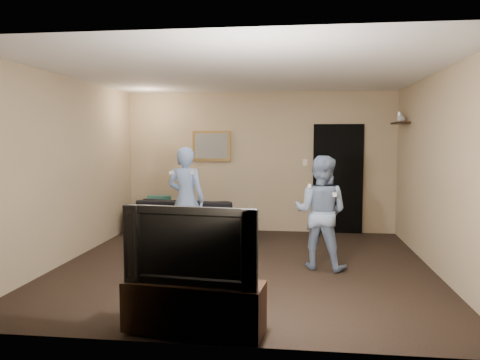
# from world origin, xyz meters

# --- Properties ---
(ground) EXTENTS (5.00, 5.00, 0.00)m
(ground) POSITION_xyz_m (0.00, 0.00, 0.00)
(ground) COLOR black
(ground) RESTS_ON ground
(ceiling) EXTENTS (5.00, 5.00, 0.04)m
(ceiling) POSITION_xyz_m (0.00, 0.00, 2.60)
(ceiling) COLOR silver
(ceiling) RESTS_ON wall_back
(wall_back) EXTENTS (5.00, 0.04, 2.60)m
(wall_back) POSITION_xyz_m (0.00, 2.50, 1.30)
(wall_back) COLOR tan
(wall_back) RESTS_ON ground
(wall_front) EXTENTS (5.00, 0.04, 2.60)m
(wall_front) POSITION_xyz_m (0.00, -2.50, 1.30)
(wall_front) COLOR tan
(wall_front) RESTS_ON ground
(wall_left) EXTENTS (0.04, 5.00, 2.60)m
(wall_left) POSITION_xyz_m (-2.50, 0.00, 1.30)
(wall_left) COLOR tan
(wall_left) RESTS_ON ground
(wall_right) EXTENTS (0.04, 5.00, 2.60)m
(wall_right) POSITION_xyz_m (2.50, 0.00, 1.30)
(wall_right) COLOR tan
(wall_right) RESTS_ON ground
(sofa) EXTENTS (2.33, 1.13, 0.65)m
(sofa) POSITION_xyz_m (-1.22, 2.01, 0.33)
(sofa) COLOR black
(sofa) RESTS_ON ground
(throw_pillow) EXTENTS (0.45, 0.22, 0.43)m
(throw_pillow) POSITION_xyz_m (-1.80, 2.01, 0.48)
(throw_pillow) COLOR #184840
(throw_pillow) RESTS_ON sofa
(painting_frame) EXTENTS (0.72, 0.05, 0.57)m
(painting_frame) POSITION_xyz_m (-0.90, 2.48, 1.60)
(painting_frame) COLOR olive
(painting_frame) RESTS_ON wall_back
(painting_canvas) EXTENTS (0.62, 0.01, 0.47)m
(painting_canvas) POSITION_xyz_m (-0.90, 2.45, 1.60)
(painting_canvas) COLOR slate
(painting_canvas) RESTS_ON painting_frame
(doorway) EXTENTS (0.90, 0.06, 2.00)m
(doorway) POSITION_xyz_m (1.45, 2.47, 1.00)
(doorway) COLOR black
(doorway) RESTS_ON ground
(light_switch) EXTENTS (0.08, 0.02, 0.12)m
(light_switch) POSITION_xyz_m (0.85, 2.48, 1.30)
(light_switch) COLOR silver
(light_switch) RESTS_ON wall_back
(wall_shelf) EXTENTS (0.20, 0.60, 0.03)m
(wall_shelf) POSITION_xyz_m (2.39, 1.80, 1.99)
(wall_shelf) COLOR black
(wall_shelf) RESTS_ON wall_right
(shelf_vase) EXTENTS (0.19, 0.19, 0.15)m
(shelf_vase) POSITION_xyz_m (2.39, 1.75, 2.08)
(shelf_vase) COLOR #BBBCC1
(shelf_vase) RESTS_ON wall_shelf
(shelf_figurine) EXTENTS (0.06, 0.06, 0.18)m
(shelf_figurine) POSITION_xyz_m (2.39, 1.90, 2.09)
(shelf_figurine) COLOR silver
(shelf_figurine) RESTS_ON wall_shelf
(tv_console) EXTENTS (1.27, 0.54, 0.44)m
(tv_console) POSITION_xyz_m (-0.18, -2.29, 0.25)
(tv_console) COLOR black
(tv_console) RESTS_ON ground
(television) EXTENTS (1.20, 0.29, 0.68)m
(television) POSITION_xyz_m (-0.18, -2.29, 0.81)
(television) COLOR black
(television) RESTS_ON tv_console
(wii_player_left) EXTENTS (0.65, 0.53, 1.61)m
(wii_player_left) POSITION_xyz_m (-0.97, 0.68, 0.81)
(wii_player_left) COLOR #7999D2
(wii_player_left) RESTS_ON ground
(wii_player_right) EXTENTS (0.87, 0.77, 1.51)m
(wii_player_right) POSITION_xyz_m (1.02, 0.02, 0.76)
(wii_player_right) COLOR #7D94B7
(wii_player_right) RESTS_ON ground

